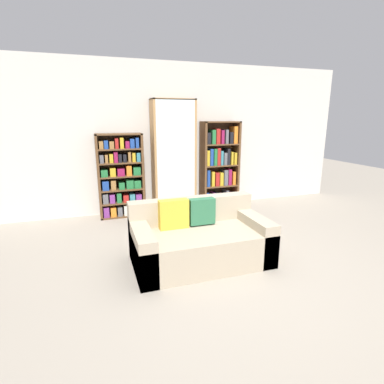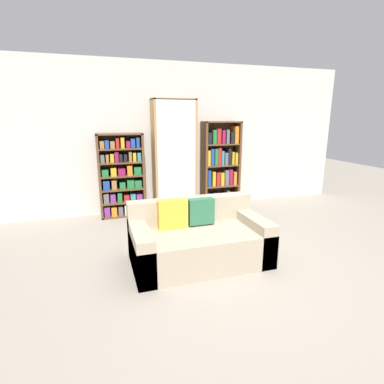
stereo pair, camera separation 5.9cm
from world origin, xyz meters
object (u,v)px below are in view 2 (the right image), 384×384
at_px(display_cabinet, 174,157).
at_px(wine_bottle, 208,216).
at_px(bookshelf_left, 122,177).
at_px(couch, 198,240).
at_px(bookshelf_right, 220,167).

distance_m(display_cabinet, wine_bottle, 1.29).
bearing_deg(bookshelf_left, couch, -71.24).
relative_size(couch, bookshelf_right, 0.98).
height_order(couch, display_cabinet, display_cabinet).
bearing_deg(couch, bookshelf_left, 108.76).
distance_m(display_cabinet, bookshelf_right, 0.95).
height_order(bookshelf_left, bookshelf_right, bookshelf_right).
xyz_separation_m(couch, bookshelf_left, (-0.71, 2.09, 0.43)).
bearing_deg(wine_bottle, bookshelf_right, 57.25).
relative_size(display_cabinet, bookshelf_right, 1.23).
bearing_deg(couch, bookshelf_right, 60.69).
xyz_separation_m(couch, bookshelf_right, (1.18, 2.09, 0.52)).
xyz_separation_m(display_cabinet, wine_bottle, (0.34, -0.89, -0.87)).
xyz_separation_m(bookshelf_left, wine_bottle, (1.30, -0.91, -0.56)).
bearing_deg(bookshelf_right, display_cabinet, -179.04).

